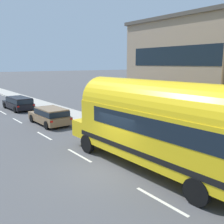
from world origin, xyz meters
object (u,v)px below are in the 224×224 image
(utility_pole, at_px, (224,73))
(painted_bus, at_px, (165,123))
(car_second, at_px, (19,102))
(car_lead, at_px, (50,115))

(utility_pole, bearing_deg, painted_bus, 159.06)
(car_second, bearing_deg, painted_bus, -89.73)
(car_lead, xyz_separation_m, car_second, (0.09, 8.24, 0.01))
(painted_bus, relative_size, car_lead, 2.56)
(painted_bus, distance_m, car_second, 19.97)
(utility_pole, xyz_separation_m, car_lead, (-2.89, 12.70, -3.64))
(utility_pole, distance_m, car_second, 21.44)
(utility_pole, height_order, car_lead, utility_pole)
(car_lead, bearing_deg, car_second, 89.40)
(car_lead, bearing_deg, painted_bus, -89.12)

